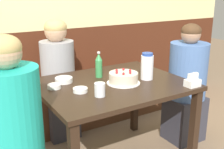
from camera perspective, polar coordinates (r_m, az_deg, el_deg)
back_wall at (r=3.06m, az=-10.51°, el=12.88°), size 4.80×0.04×2.50m
bench_seat at (r=3.11m, az=-8.00°, el=-6.36°), size 2.40×0.38×0.47m
dining_table at (r=2.26m, az=0.09°, el=-4.01°), size 1.15×0.92×0.74m
birthday_cake at (r=2.21m, az=2.33°, el=-0.71°), size 0.26×0.26×0.11m
water_pitcher at (r=2.31m, az=7.13°, el=1.64°), size 0.10×0.10×0.22m
soju_bottle at (r=2.34m, az=-2.70°, el=1.90°), size 0.06×0.06×0.22m
napkin_holder at (r=2.22m, az=16.04°, el=-1.40°), size 0.11×0.08×0.11m
bowl_soup_white at (r=2.04m, az=-6.46°, el=-3.14°), size 0.11×0.11×0.03m
bowl_rice_small at (r=2.14m, az=-11.63°, el=-2.37°), size 0.10×0.10×0.03m
bowl_side_dish at (r=2.27m, az=-9.76°, el=-1.09°), size 0.14×0.14×0.04m
glass_water_tall at (r=1.94m, az=-2.49°, el=-3.09°), size 0.08×0.08×0.10m
person_teal_shirt at (r=1.77m, az=-19.11°, el=-13.20°), size 0.34×0.34×1.24m
person_pale_blue_shirt at (r=2.82m, az=-10.80°, el=-1.45°), size 0.33×0.34×1.19m
person_grey_tee at (r=2.79m, az=14.93°, el=-2.24°), size 0.36×0.36×1.16m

